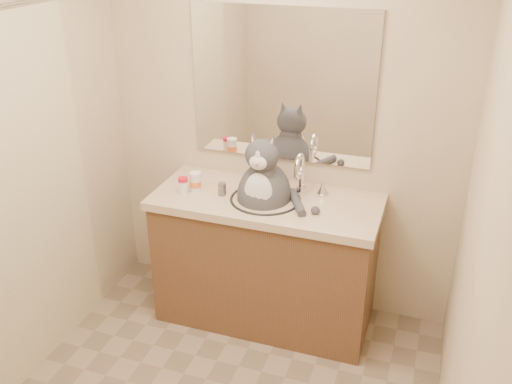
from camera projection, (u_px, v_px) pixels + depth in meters
room at (196, 220)px, 2.36m from camera, size 2.22×2.52×2.42m
vanity at (266, 257)px, 3.51m from camera, size 1.34×0.59×1.12m
mirror at (282, 86)px, 3.30m from camera, size 1.10×0.02×0.90m
shower_curtain at (12, 208)px, 2.82m from camera, size 0.02×1.30×1.93m
cat at (264, 192)px, 3.31m from camera, size 0.46×0.36×0.63m
pill_bottle_redcap at (183, 185)px, 3.37m from camera, size 0.07×0.07×0.10m
pill_bottle_orange at (195, 182)px, 3.40m from camera, size 0.08×0.08×0.12m
grey_canister at (222, 189)px, 3.35m from camera, size 0.06×0.06×0.08m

